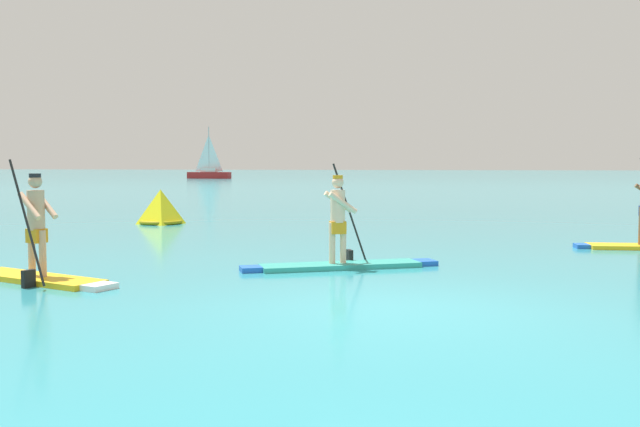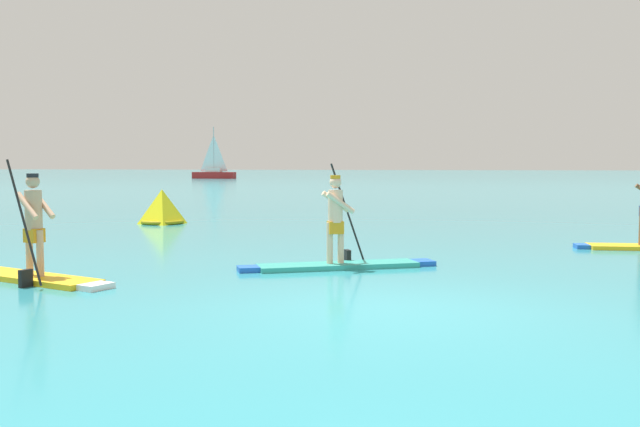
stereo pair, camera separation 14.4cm
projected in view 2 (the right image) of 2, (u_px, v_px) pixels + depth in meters
name	position (u px, v px, depth m)	size (l,w,h in m)	color
ground	(388.00, 307.00, 8.97)	(440.00, 440.00, 0.00)	teal
paddleboarder_near_left	(33.00, 257.00, 10.96)	(3.22, 1.46, 1.97)	yellow
paddleboarder_mid_center	(338.00, 248.00, 12.34)	(3.36, 1.98, 1.91)	teal
race_marker_buoy	(162.00, 209.00, 21.58)	(1.46, 1.46, 1.07)	yellow
sailboat_left_horizon	(214.00, 172.00, 90.85)	(5.72, 1.45, 6.72)	#A51E1E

